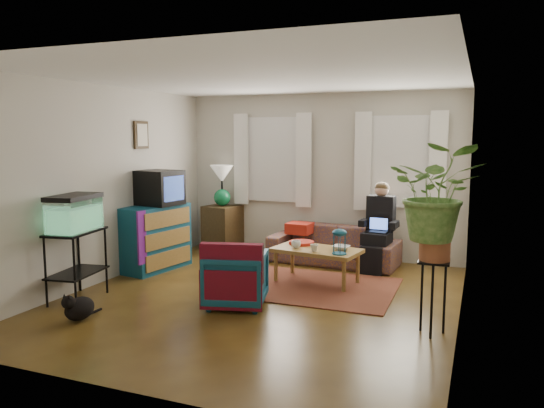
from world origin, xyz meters
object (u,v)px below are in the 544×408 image
at_px(side_table, 223,228).
at_px(coffee_table, 316,266).
at_px(sofa, 333,239).
at_px(armchair, 236,276).
at_px(dresser, 154,237).
at_px(plant_stand, 433,297).
at_px(aquarium_stand, 77,266).

bearing_deg(side_table, coffee_table, -32.97).
height_order(sofa, armchair, sofa).
bearing_deg(armchair, sofa, -117.05).
xyz_separation_m(dresser, coffee_table, (2.41, 0.17, -0.24)).
height_order(armchair, coffee_table, armchair).
xyz_separation_m(side_table, dresser, (-0.34, -1.51, 0.09)).
bearing_deg(dresser, armchair, -20.98).
xyz_separation_m(side_table, plant_stand, (3.66, -2.69, -0.01)).
xyz_separation_m(sofa, side_table, (-2.00, 0.23, 0.00)).
bearing_deg(plant_stand, coffee_table, 139.82).
xyz_separation_m(side_table, aquarium_stand, (-0.35, -3.10, 0.04)).
xyz_separation_m(armchair, coffee_table, (0.59, 1.23, -0.11)).
distance_m(sofa, dresser, 2.67).
bearing_deg(side_table, plant_stand, -36.27).
distance_m(side_table, plant_stand, 4.54).
xyz_separation_m(side_table, armchair, (1.49, -2.58, -0.04)).
bearing_deg(side_table, aquarium_stand, -96.45).
bearing_deg(plant_stand, side_table, 143.73).
bearing_deg(side_table, sofa, -6.44).
relative_size(sofa, side_table, 2.54).
distance_m(side_table, dresser, 1.55).
distance_m(sofa, aquarium_stand, 3.71).
relative_size(sofa, dresser, 1.86).
bearing_deg(sofa, plant_stand, -51.41).
height_order(aquarium_stand, coffee_table, aquarium_stand).
bearing_deg(plant_stand, dresser, 163.65).
relative_size(sofa, plant_stand, 2.60).
bearing_deg(plant_stand, armchair, 177.15).
bearing_deg(sofa, armchair, -97.75).
bearing_deg(armchair, side_table, -74.81).
relative_size(aquarium_stand, plant_stand, 1.12).
height_order(dresser, coffee_table, dresser).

